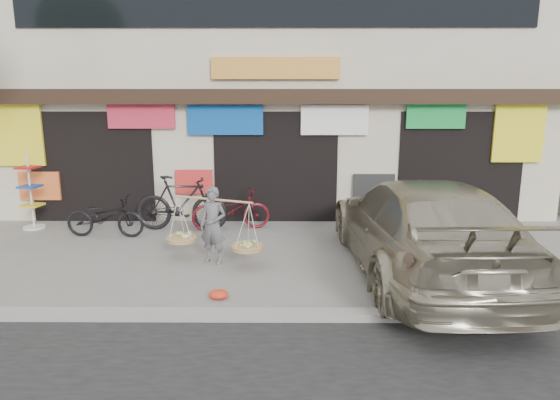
{
  "coord_description": "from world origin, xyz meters",
  "views": [
    {
      "loc": [
        0.17,
        -8.57,
        3.17
      ],
      "look_at": [
        0.12,
        0.9,
        1.1
      ],
      "focal_mm": 32.0,
      "sensor_mm": 36.0,
      "label": 1
    }
  ],
  "objects_px": {
    "bike_0": "(105,217)",
    "suv": "(421,227)",
    "bike_2": "(231,209)",
    "display_rack": "(31,198)",
    "street_vendor": "(213,229)",
    "bike_1": "(181,203)"
  },
  "relations": [
    {
      "from": "street_vendor",
      "to": "display_rack",
      "type": "bearing_deg",
      "value": 174.09
    },
    {
      "from": "bike_2",
      "to": "street_vendor",
      "type": "bearing_deg",
      "value": 166.5
    },
    {
      "from": "street_vendor",
      "to": "suv",
      "type": "height_order",
      "value": "suv"
    },
    {
      "from": "bike_0",
      "to": "suv",
      "type": "xyz_separation_m",
      "value": [
        6.35,
        -2.28,
        0.4
      ]
    },
    {
      "from": "street_vendor",
      "to": "bike_1",
      "type": "xyz_separation_m",
      "value": [
        -1.04,
        2.25,
        -0.02
      ]
    },
    {
      "from": "bike_0",
      "to": "suv",
      "type": "relative_size",
      "value": 0.29
    },
    {
      "from": "bike_0",
      "to": "bike_2",
      "type": "bearing_deg",
      "value": -73.72
    },
    {
      "from": "bike_0",
      "to": "bike_2",
      "type": "height_order",
      "value": "bike_2"
    },
    {
      "from": "bike_1",
      "to": "display_rack",
      "type": "height_order",
      "value": "display_rack"
    },
    {
      "from": "suv",
      "to": "street_vendor",
      "type": "bearing_deg",
      "value": -10.79
    },
    {
      "from": "suv",
      "to": "bike_0",
      "type": "bearing_deg",
      "value": -21.84
    },
    {
      "from": "street_vendor",
      "to": "bike_2",
      "type": "bearing_deg",
      "value": 109.45
    },
    {
      "from": "bike_1",
      "to": "bike_2",
      "type": "bearing_deg",
      "value": -83.37
    },
    {
      "from": "street_vendor",
      "to": "display_rack",
      "type": "distance_m",
      "value": 5.17
    },
    {
      "from": "street_vendor",
      "to": "bike_0",
      "type": "relative_size",
      "value": 1.07
    },
    {
      "from": "bike_0",
      "to": "bike_1",
      "type": "distance_m",
      "value": 1.69
    },
    {
      "from": "bike_1",
      "to": "suv",
      "type": "height_order",
      "value": "suv"
    },
    {
      "from": "suv",
      "to": "display_rack",
      "type": "bearing_deg",
      "value": -21.73
    },
    {
      "from": "display_rack",
      "to": "suv",
      "type": "bearing_deg",
      "value": -19.6
    },
    {
      "from": "street_vendor",
      "to": "bike_2",
      "type": "relative_size",
      "value": 1.03
    },
    {
      "from": "bike_2",
      "to": "display_rack",
      "type": "distance_m",
      "value": 4.68
    },
    {
      "from": "display_rack",
      "to": "bike_0",
      "type": "bearing_deg",
      "value": -19.24
    }
  ]
}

